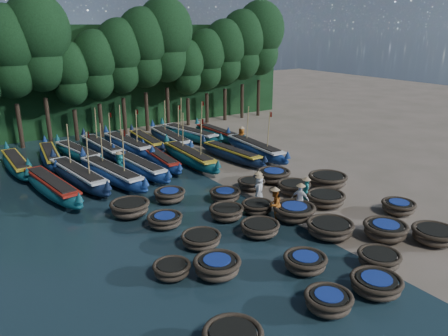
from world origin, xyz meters
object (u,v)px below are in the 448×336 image
long_boat_15 (170,139)px  fisherman_5 (120,164)px  long_boat_8 (255,149)px  long_boat_14 (146,141)px  fisherman_3 (258,186)px  long_boat_16 (189,134)px  coracle_10 (172,269)px  coracle_14 (326,199)px  coracle_23 (251,184)px  coracle_13 (294,212)px  coracle_9 (398,207)px  long_boat_13 (127,145)px  fisherman_2 (274,204)px  coracle_20 (130,208)px  long_boat_10 (50,156)px  long_boat_1 (52,187)px  long_boat_2 (78,176)px  coracle_7 (330,228)px  coracle_15 (165,220)px  coracle_5 (217,266)px  long_boat_6 (190,157)px  coracle_22 (225,195)px  fisherman_4 (300,198)px  coracle_4 (434,235)px  coracle_24 (274,175)px  long_boat_9 (17,164)px  long_boat_12 (102,148)px  coracle_19 (328,180)px  long_boat_7 (232,154)px  long_boat_5 (160,159)px  coracle_18 (294,187)px  fisherman_0 (259,188)px  coracle_3 (379,259)px  coracle_8 (385,230)px  long_boat_11 (78,153)px  coracle_11 (201,239)px  coracle_2 (376,284)px  coracle_6 (305,262)px  long_boat_3 (111,173)px  coracle_21 (170,195)px  coracle_1 (328,301)px  coracle_16 (227,212)px  long_boat_4 (139,166)px  coracle_17 (257,207)px  fisherman_1 (306,190)px  fisherman_6 (242,137)px

long_boat_15 → fisherman_5: (-6.64, -5.56, 0.31)m
long_boat_8 → long_boat_14: bearing=134.1°
fisherman_3 → long_boat_16: bearing=-177.9°
coracle_10 → fisherman_5: (2.85, 13.20, 0.54)m
long_boat_8 → coracle_14: bearing=-101.0°
coracle_23 → coracle_13: bearing=-99.9°
coracle_9 → long_boat_14: 21.43m
long_boat_13 → fisherman_2: 17.04m
coracle_20 → coracle_23: coracle_20 is taller
long_boat_10 → fisherman_5: fisherman_5 is taller
long_boat_1 → long_boat_2: bearing=22.0°
coracle_7 → coracle_13: size_ratio=1.02×
coracle_15 → coracle_5: bearing=-93.2°
long_boat_6 → fisherman_2: bearing=-93.6°
long_boat_16 → coracle_10: bearing=-131.1°
coracle_22 → coracle_23: 2.56m
coracle_15 → fisherman_4: bearing=-20.6°
coracle_4 → coracle_24: coracle_24 is taller
long_boat_9 → long_boat_12: (6.48, 0.71, 0.04)m
coracle_19 → long_boat_7: size_ratio=0.36×
long_boat_5 → fisherman_4: size_ratio=3.92×
coracle_18 → fisherman_0: size_ratio=1.31×
long_boat_7 → long_boat_15: long_boat_15 is taller
coracle_3 → coracle_8: bearing=32.0°
coracle_5 → long_boat_11: bearing=89.9°
coracle_3 → long_boat_10: bearing=109.0°
long_boat_9 → long_boat_15: (12.33, 0.28, 0.05)m
coracle_11 → long_boat_12: 17.63m
coracle_2 → coracle_8: bearing=33.1°
coracle_9 → long_boat_6: bearing=109.8°
coracle_6 → coracle_23: 9.80m
coracle_23 → long_boat_3: bearing=137.5°
coracle_6 → long_boat_2: bearing=107.0°
coracle_3 → long_boat_16: 23.90m
coracle_4 → coracle_7: size_ratio=0.94×
long_boat_5 → long_boat_9: size_ratio=0.92×
coracle_22 → long_boat_2: long_boat_2 is taller
fisherman_2 → long_boat_2: bearing=-82.8°
long_boat_14 → long_boat_3: bearing=-125.8°
long_boat_1 → long_boat_2: (1.89, 1.07, 0.02)m
coracle_4 → coracle_7: bearing=138.5°
long_boat_8 → fisherman_4: long_boat_8 is taller
coracle_5 → coracle_21: coracle_5 is taller
coracle_19 → coracle_1: bearing=-136.3°
coracle_19 → long_boat_6: (-4.97, 9.16, 0.10)m
coracle_16 → coracle_24: coracle_24 is taller
coracle_4 → long_boat_4: 18.97m
long_boat_2 → long_boat_9: bearing=111.6°
coracle_5 → coracle_17: size_ratio=0.94×
fisherman_1 → fisherman_6: size_ratio=0.91×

